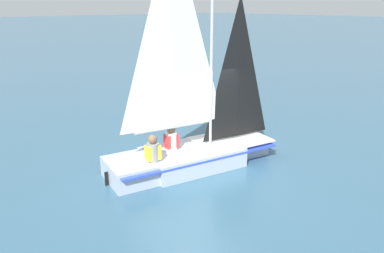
# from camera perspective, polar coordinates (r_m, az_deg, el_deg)

# --- Properties ---
(ground_plane) EXTENTS (260.00, 260.00, 0.00)m
(ground_plane) POSITION_cam_1_polar(r_m,az_deg,el_deg) (10.07, -0.00, -5.95)
(ground_plane) COLOR #38607A
(sailboat_main) EXTENTS (4.72, 2.44, 6.04)m
(sailboat_main) POSITION_cam_1_polar(r_m,az_deg,el_deg) (9.75, -0.12, -1.61)
(sailboat_main) COLOR #B2BCCC
(sailboat_main) RESTS_ON ground_plane
(sailor_helm) EXTENTS (0.39, 0.36, 1.16)m
(sailor_helm) POSITION_cam_1_polar(r_m,az_deg,el_deg) (9.79, -3.15, -2.71)
(sailor_helm) COLOR black
(sailor_helm) RESTS_ON ground_plane
(sailor_crew) EXTENTS (0.39, 0.36, 1.16)m
(sailor_crew) POSITION_cam_1_polar(r_m,az_deg,el_deg) (9.09, -5.95, -4.55)
(sailor_crew) COLOR black
(sailor_crew) RESTS_ON ground_plane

